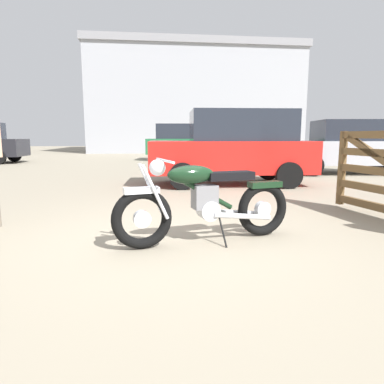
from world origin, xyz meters
The scene contains 6 objects.
ground_plane centered at (0.00, 0.00, 0.00)m, with size 80.00×80.00×0.00m, color gray.
vintage_motorcycle centered at (0.24, -0.27, 0.45)m, with size 2.03×0.77×0.94m.
pale_sedan_back centered at (1.46, 4.39, 0.92)m, with size 3.91×1.85×1.78m.
red_hatchback_near centered at (0.73, 13.40, 0.92)m, with size 4.01×2.04×1.78m.
white_estate_far centered at (5.57, 6.65, 0.84)m, with size 4.35×2.25×1.67m.
industrial_building centered at (1.88, 26.15, 3.98)m, with size 16.45×12.24×7.93m.
Camera 1 is at (-0.17, -3.97, 1.16)m, focal length 32.23 mm.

